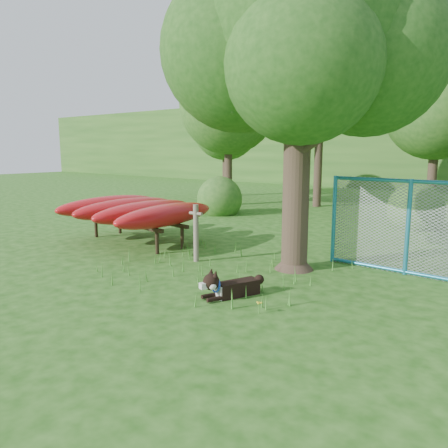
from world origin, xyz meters
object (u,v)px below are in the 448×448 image
Objects in this scene: oak_tree at (299,42)px; fence_section at (408,227)px; husky_dog at (229,286)px; kayak_rack at (136,210)px.

oak_tree reaches higher than fence_section.
husky_dog is (0.05, -2.34, -4.46)m from oak_tree.
kayak_rack is 1.12× the size of fence_section.
kayak_rack is at bearing -165.81° from fence_section.
kayak_rack is at bearing -175.94° from oak_tree.
kayak_rack is 5.23m from husky_dog.
oak_tree reaches higher than kayak_rack.
fence_section is at bearing 80.85° from husky_dog.
husky_dog is 0.35× the size of fence_section.
fence_section reaches higher than husky_dog.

